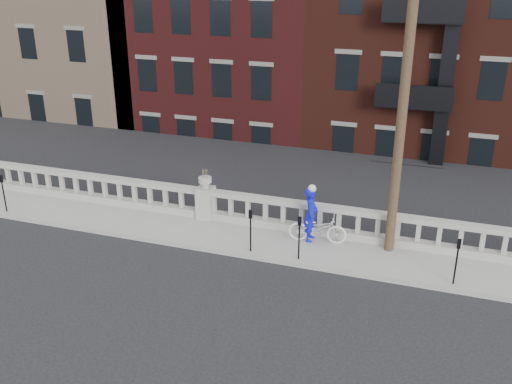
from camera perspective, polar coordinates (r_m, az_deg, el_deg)
ground at (r=16.60m, az=-10.44°, el=-8.42°), size 120.00×120.00×0.00m
sidewalk at (r=18.90m, az=-6.12°, el=-3.88°), size 32.00×2.20×0.15m
balustrade at (r=19.44m, az=-5.03°, el=-1.22°), size 28.00×0.34×1.03m
planter_pedestal at (r=19.36m, az=-5.05°, el=-0.70°), size 0.55×0.55×1.76m
lower_level at (r=36.44m, az=8.05°, el=13.07°), size 80.00×44.00×20.80m
utility_pole at (r=16.25m, az=14.69°, el=10.45°), size 1.60×0.28×10.00m
parking_meter_b at (r=21.55m, az=-23.99°, el=0.28°), size 0.10×0.09×1.36m
parking_meter_c at (r=17.01m, az=-0.55°, el=-3.40°), size 0.10×0.09×1.36m
parking_meter_d at (r=16.63m, az=4.35°, el=-4.12°), size 0.10×0.09×1.36m
parking_meter_e at (r=16.25m, az=19.47°, el=-6.10°), size 0.10×0.09×1.36m
bicycle at (r=17.83m, az=6.17°, el=-3.60°), size 1.87×0.85×0.95m
cyclist at (r=17.76m, az=5.52°, el=-2.23°), size 0.47×0.67×1.76m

